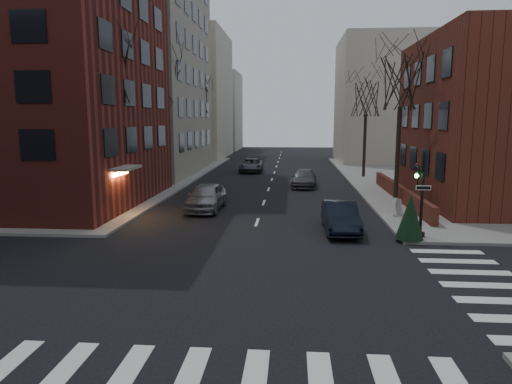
% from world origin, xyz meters
% --- Properties ---
extents(ground, '(160.00, 160.00, 0.00)m').
position_xyz_m(ground, '(0.00, 0.00, 0.00)').
color(ground, black).
rests_on(ground, ground).
extents(building_left_brick, '(15.00, 15.00, 18.00)m').
position_xyz_m(building_left_brick, '(-15.50, 16.50, 9.00)').
color(building_left_brick, maroon).
rests_on(building_left_brick, ground).
extents(building_left_tan, '(18.00, 18.00, 28.00)m').
position_xyz_m(building_left_tan, '(-17.00, 34.00, 14.00)').
color(building_left_tan, gray).
rests_on(building_left_tan, ground).
extents(low_wall_right, '(0.35, 16.00, 1.00)m').
position_xyz_m(low_wall_right, '(9.30, 19.00, 0.65)').
color(low_wall_right, '#582419').
rests_on(low_wall_right, sidewalk_far_right).
extents(building_distant_la, '(14.00, 16.00, 18.00)m').
position_xyz_m(building_distant_la, '(-15.00, 55.00, 9.00)').
color(building_distant_la, '#B9AF9C').
rests_on(building_distant_la, ground).
extents(building_distant_ra, '(14.00, 14.00, 16.00)m').
position_xyz_m(building_distant_ra, '(15.00, 50.00, 8.00)').
color(building_distant_ra, '#B9AF9C').
rests_on(building_distant_ra, ground).
extents(building_distant_lb, '(10.00, 12.00, 14.00)m').
position_xyz_m(building_distant_lb, '(-13.00, 72.00, 7.00)').
color(building_distant_lb, '#B9AF9C').
rests_on(building_distant_lb, ground).
extents(traffic_signal, '(0.76, 0.44, 4.00)m').
position_xyz_m(traffic_signal, '(7.94, 8.99, 1.91)').
color(traffic_signal, black).
rests_on(traffic_signal, sidewalk_far_right).
extents(tree_left_a, '(4.18, 4.18, 10.26)m').
position_xyz_m(tree_left_a, '(-8.80, 14.00, 8.47)').
color(tree_left_a, '#2D231C').
rests_on(tree_left_a, sidewalk_far_left).
extents(tree_left_b, '(4.40, 4.40, 10.80)m').
position_xyz_m(tree_left_b, '(-8.80, 26.00, 8.91)').
color(tree_left_b, '#2D231C').
rests_on(tree_left_b, sidewalk_far_left).
extents(tree_left_c, '(3.96, 3.96, 9.72)m').
position_xyz_m(tree_left_c, '(-8.80, 40.00, 8.03)').
color(tree_left_c, '#2D231C').
rests_on(tree_left_c, sidewalk_far_left).
extents(tree_right_a, '(3.96, 3.96, 9.72)m').
position_xyz_m(tree_right_a, '(8.80, 18.00, 8.03)').
color(tree_right_a, '#2D231C').
rests_on(tree_right_a, sidewalk_far_right).
extents(tree_right_b, '(3.74, 3.74, 9.18)m').
position_xyz_m(tree_right_b, '(8.80, 32.00, 7.59)').
color(tree_right_b, '#2D231C').
rests_on(tree_right_b, sidewalk_far_right).
extents(streetlamp_near, '(0.36, 0.36, 6.28)m').
position_xyz_m(streetlamp_near, '(-8.20, 22.00, 4.24)').
color(streetlamp_near, black).
rests_on(streetlamp_near, sidewalk_far_left).
extents(streetlamp_far, '(0.36, 0.36, 6.28)m').
position_xyz_m(streetlamp_far, '(-8.20, 42.00, 4.24)').
color(streetlamp_far, black).
rests_on(streetlamp_far, sidewalk_far_left).
extents(parked_sedan, '(1.70, 4.61, 1.51)m').
position_xyz_m(parked_sedan, '(4.37, 10.22, 0.75)').
color(parked_sedan, black).
rests_on(parked_sedan, ground).
extents(car_lane_silver, '(2.13, 5.03, 1.70)m').
position_xyz_m(car_lane_silver, '(-3.44, 15.12, 0.85)').
color(car_lane_silver, gray).
rests_on(car_lane_silver, ground).
extents(car_lane_gray, '(2.38, 5.06, 1.43)m').
position_xyz_m(car_lane_gray, '(2.91, 25.67, 0.71)').
color(car_lane_gray, '#424248').
rests_on(car_lane_gray, ground).
extents(car_lane_far, '(2.50, 5.25, 1.45)m').
position_xyz_m(car_lane_far, '(-2.49, 36.14, 0.72)').
color(car_lane_far, '#424147').
rests_on(car_lane_far, ground).
extents(sandwich_board, '(0.67, 0.77, 1.03)m').
position_xyz_m(sandwich_board, '(7.85, 13.72, 0.66)').
color(sandwich_board, silver).
rests_on(sandwich_board, sidewalk_far_right).
extents(evergreen_shrub, '(1.38, 1.38, 2.12)m').
position_xyz_m(evergreen_shrub, '(7.38, 8.50, 1.21)').
color(evergreen_shrub, black).
rests_on(evergreen_shrub, sidewalk_far_right).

